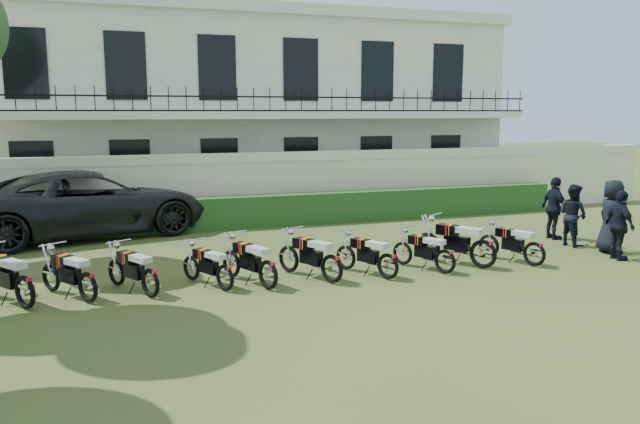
% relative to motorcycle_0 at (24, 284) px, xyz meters
% --- Properties ---
extents(ground, '(100.00, 100.00, 0.00)m').
position_rel_motorcycle_0_xyz_m(ground, '(6.81, -0.39, -0.50)').
color(ground, '#34451B').
rests_on(ground, ground).
extents(perimeter_wall, '(30.00, 0.35, 2.30)m').
position_rel_motorcycle_0_xyz_m(perimeter_wall, '(6.81, 7.61, 0.67)').
color(perimeter_wall, beige).
rests_on(perimeter_wall, ground).
extents(hedge, '(18.00, 0.60, 1.00)m').
position_rel_motorcycle_0_xyz_m(hedge, '(7.81, 6.81, -0.00)').
color(hedge, '#1F4217').
rests_on(hedge, ground).
extents(building, '(20.40, 9.60, 7.40)m').
position_rel_motorcycle_0_xyz_m(building, '(6.81, 13.57, 3.21)').
color(building, white).
rests_on(building, ground).
extents(motorcycle_0, '(1.22, 1.69, 1.09)m').
position_rel_motorcycle_0_xyz_m(motorcycle_0, '(0.00, 0.00, 0.00)').
color(motorcycle_0, black).
rests_on(motorcycle_0, ground).
extents(motorcycle_1, '(1.13, 1.58, 1.01)m').
position_rel_motorcycle_0_xyz_m(motorcycle_1, '(1.08, 0.05, -0.03)').
color(motorcycle_1, black).
rests_on(motorcycle_1, ground).
extents(motorcycle_2, '(0.97, 1.61, 0.98)m').
position_rel_motorcycle_0_xyz_m(motorcycle_2, '(2.23, 0.01, -0.05)').
color(motorcycle_2, black).
rests_on(motorcycle_2, ground).
extents(motorcycle_3, '(0.88, 1.54, 0.92)m').
position_rel_motorcycle_0_xyz_m(motorcycle_3, '(3.69, -0.00, -0.07)').
color(motorcycle_3, black).
rests_on(motorcycle_3, ground).
extents(motorcycle_4, '(0.91, 1.78, 1.04)m').
position_rel_motorcycle_0_xyz_m(motorcycle_4, '(4.54, -0.20, -0.02)').
color(motorcycle_4, black).
rests_on(motorcycle_4, ground).
extents(motorcycle_5, '(1.00, 1.75, 1.05)m').
position_rel_motorcycle_0_xyz_m(motorcycle_5, '(5.94, -0.17, -0.02)').
color(motorcycle_5, black).
rests_on(motorcycle_5, ground).
extents(motorcycle_6, '(0.92, 1.62, 0.97)m').
position_rel_motorcycle_0_xyz_m(motorcycle_6, '(7.20, -0.27, -0.05)').
color(motorcycle_6, black).
rests_on(motorcycle_6, ground).
extents(motorcycle_7, '(0.88, 1.58, 0.94)m').
position_rel_motorcycle_0_xyz_m(motorcycle_7, '(8.61, -0.26, -0.07)').
color(motorcycle_7, black).
rests_on(motorcycle_7, ground).
extents(motorcycle_8, '(1.23, 1.83, 1.15)m').
position_rel_motorcycle_0_xyz_m(motorcycle_8, '(9.68, -0.14, 0.03)').
color(motorcycle_8, black).
rests_on(motorcycle_8, ground).
extents(motorcycle_9, '(0.84, 1.70, 0.99)m').
position_rel_motorcycle_0_xyz_m(motorcycle_9, '(10.94, -0.34, -0.05)').
color(motorcycle_9, black).
rests_on(motorcycle_9, ground).
extents(suv, '(7.52, 4.85, 1.93)m').
position_rel_motorcycle_0_xyz_m(suv, '(1.02, 7.09, 0.46)').
color(suv, black).
rests_on(suv, ground).
extents(officer_2, '(0.57, 1.06, 1.72)m').
position_rel_motorcycle_0_xyz_m(officer_2, '(13.36, -0.41, 0.36)').
color(officer_2, black).
rests_on(officer_2, ground).
extents(officer_3, '(0.74, 1.01, 1.90)m').
position_rel_motorcycle_0_xyz_m(officer_3, '(13.77, 0.28, 0.45)').
color(officer_3, black).
rests_on(officer_3, ground).
extents(officer_4, '(0.71, 0.88, 1.69)m').
position_rel_motorcycle_0_xyz_m(officer_4, '(13.45, 1.32, 0.34)').
color(officer_4, black).
rests_on(officer_4, ground).
extents(officer_5, '(0.50, 1.07, 1.79)m').
position_rel_motorcycle_0_xyz_m(officer_5, '(13.57, 2.21, 0.39)').
color(officer_5, black).
rests_on(officer_5, ground).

